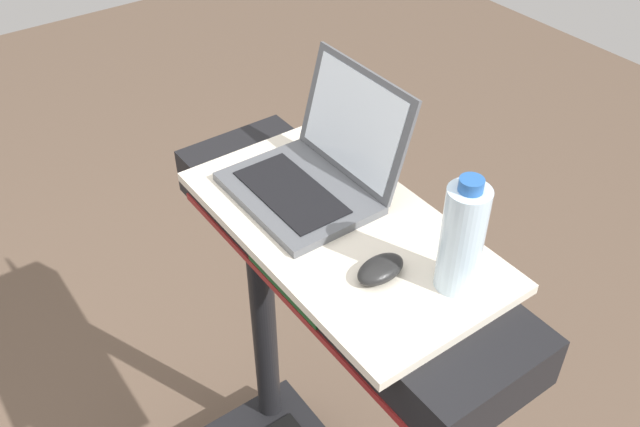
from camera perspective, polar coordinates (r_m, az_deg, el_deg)
desk_board at (r=1.37m, az=1.70°, el=-1.18°), size 0.68×0.37×0.02m
laptop at (r=1.42m, az=-0.34°, el=3.64°), size 0.31×0.29×0.24m
computer_mouse at (r=1.24m, az=5.00°, el=-4.59°), size 0.07×0.11×0.03m
water_bottle at (r=1.19m, az=11.62°, el=-1.99°), size 0.08×0.08×0.23m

